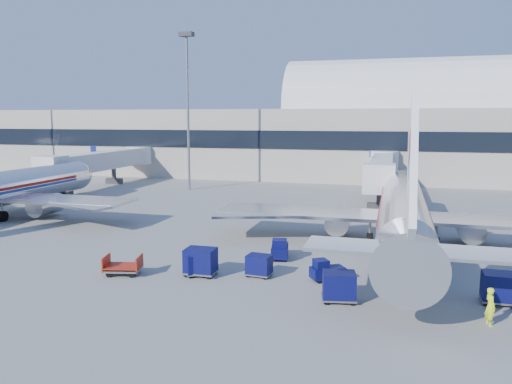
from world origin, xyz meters
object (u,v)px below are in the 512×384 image
(tug_right, at_px, (393,269))
(cart_solo_far, at_px, (500,288))
(mast_west, at_px, (188,88))
(cart_train_a, at_px, (259,265))
(ramp_worker, at_px, (490,306))
(cart_train_b, at_px, (201,261))
(cart_solo_near, at_px, (339,286))
(cart_open_red, at_px, (123,268))
(jetbridge_mid, at_px, (106,161))
(tug_left, at_px, (280,249))
(cart_train_c, at_px, (197,264))
(jetbridge_near, at_px, (382,168))
(airliner_main, at_px, (403,211))
(tug_lead, at_px, (326,271))

(tug_right, bearing_deg, cart_solo_far, 17.68)
(mast_west, height_order, cart_train_a, mast_west)
(tug_right, bearing_deg, ramp_worker, -9.31)
(cart_train_b, height_order, cart_solo_near, cart_train_b)
(tug_right, relative_size, cart_open_red, 1.02)
(jetbridge_mid, xyz_separation_m, tug_left, (35.43, -33.00, -3.20))
(cart_train_a, bearing_deg, cart_train_c, -162.17)
(cart_open_red, xyz_separation_m, ramp_worker, (22.48, -2.44, 0.54))
(ramp_worker, bearing_deg, cart_solo_near, 62.80)
(mast_west, relative_size, cart_train_c, 10.72)
(ramp_worker, bearing_deg, jetbridge_mid, 31.29)
(tug_right, bearing_deg, mast_west, 172.28)
(mast_west, xyz_separation_m, tug_left, (21.02, -32.19, -14.06))
(jetbridge_near, height_order, cart_train_a, jetbridge_near)
(cart_train_c, height_order, cart_solo_near, cart_solo_near)
(cart_train_b, relative_size, cart_train_c, 1.01)
(cart_train_c, relative_size, cart_open_red, 0.78)
(airliner_main, height_order, jetbridge_near, airliner_main)
(tug_right, height_order, cart_train_c, tug_right)
(tug_left, xyz_separation_m, ramp_worker, (13.12, -9.06, 0.27))
(cart_train_a, height_order, cart_solo_far, cart_solo_far)
(airliner_main, xyz_separation_m, cart_solo_near, (-3.68, -14.46, -2.00))
(mast_west, height_order, tug_left, mast_west)
(tug_left, height_order, cart_train_a, tug_left)
(mast_west, xyz_separation_m, tug_lead, (25.10, -36.34, -14.14))
(mast_west, bearing_deg, cart_solo_far, -47.07)
(airliner_main, xyz_separation_m, cart_train_a, (-9.35, -11.22, -2.14))
(airliner_main, distance_m, cart_train_c, 18.21)
(airliner_main, xyz_separation_m, cart_train_b, (-13.22, -12.07, -1.93))
(jetbridge_mid, relative_size, cart_train_a, 15.39)
(cart_train_a, relative_size, cart_train_c, 0.85)
(cart_open_red, bearing_deg, cart_train_b, 0.64)
(cart_train_b, bearing_deg, tug_right, 10.00)
(cart_train_b, height_order, cart_open_red, cart_train_b)
(cart_train_b, distance_m, cart_solo_near, 9.83)
(tug_left, relative_size, ramp_worker, 1.32)
(mast_west, height_order, tug_right, mast_west)
(airliner_main, height_order, cart_solo_far, airliner_main)
(cart_train_b, relative_size, cart_open_red, 0.79)
(jetbridge_mid, height_order, tug_right, jetbridge_mid)
(airliner_main, bearing_deg, tug_lead, -114.32)
(jetbridge_mid, height_order, cart_train_c, jetbridge_mid)
(cart_solo_far, bearing_deg, jetbridge_mid, 142.90)
(tug_lead, height_order, cart_solo_near, cart_solo_near)
(tug_left, bearing_deg, cart_train_b, 131.42)
(mast_west, distance_m, cart_train_a, 44.39)
(cart_train_a, xyz_separation_m, ramp_worker, (13.49, -4.54, 0.22))
(cart_train_b, distance_m, cart_open_red, 5.30)
(jetbridge_mid, relative_size, cart_solo_far, 13.32)
(jetbridge_mid, height_order, cart_train_a, jetbridge_mid)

